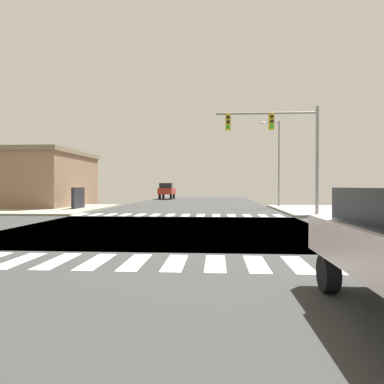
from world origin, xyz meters
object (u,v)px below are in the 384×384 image
traffic_signal_mast (278,135)px  street_lamp (276,156)px  pickup_trailing_1 (167,190)px  bank_building (9,179)px

traffic_signal_mast → street_lamp: street_lamp is taller
pickup_trailing_1 → traffic_signal_mast: bearing=111.2°
bank_building → pickup_trailing_1: bank_building is taller
traffic_signal_mast → street_lamp: (1.36, 9.26, -0.50)m
traffic_signal_mast → pickup_trailing_1: 31.27m
street_lamp → bank_building: size_ratio=0.51×
street_lamp → pickup_trailing_1: street_lamp is taller
traffic_signal_mast → street_lamp: size_ratio=0.90×
street_lamp → bank_building: bearing=-178.8°
street_lamp → pickup_trailing_1: (-12.57, 19.68, -3.34)m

